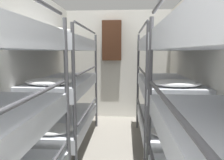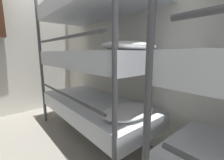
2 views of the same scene
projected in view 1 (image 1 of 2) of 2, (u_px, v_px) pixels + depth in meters
wall_left at (4, 79)px, 2.34m from camera, size 0.06×5.17×2.54m
wall_right at (223, 82)px, 2.16m from camera, size 0.06×5.17×2.54m
wall_back at (118, 65)px, 4.78m from camera, size 2.54×0.06×2.54m
bunk_stack_left_far at (64, 84)px, 3.25m from camera, size 0.80×1.80×1.96m
bunk_stack_right_far at (166, 85)px, 3.13m from camera, size 0.80×1.80×1.96m
hanging_coat at (112, 41)px, 4.56m from camera, size 0.44×0.12×0.90m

